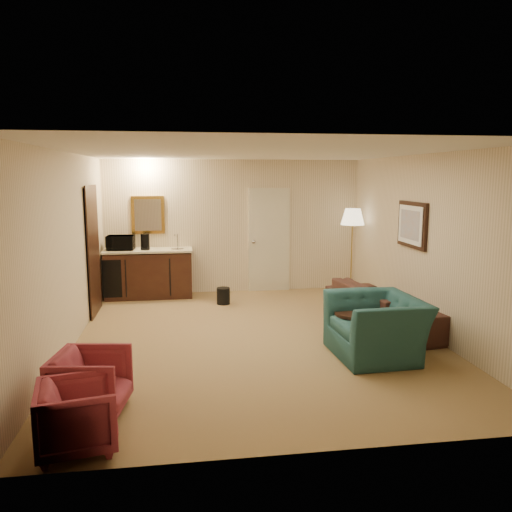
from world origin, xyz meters
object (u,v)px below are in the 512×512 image
(sofa, at_px, (381,300))
(waste_bin, at_px, (223,296))
(rose_chair_near, at_px, (91,380))
(rose_chair_far, at_px, (77,413))
(floor_lamp, at_px, (352,252))
(teal_armchair, at_px, (377,317))
(coffee_maker, at_px, (145,242))
(microwave, at_px, (121,241))
(wetbar_cabinet, at_px, (149,273))
(coffee_table, at_px, (367,330))

(sofa, height_order, waste_bin, sofa)
(rose_chair_near, xyz_separation_m, rose_chair_far, (0.00, -0.65, -0.02))
(sofa, relative_size, waste_bin, 7.35)
(sofa, xyz_separation_m, waste_bin, (-2.25, 1.76, -0.28))
(rose_chair_near, bearing_deg, floor_lamp, -34.99)
(teal_armchair, distance_m, coffee_maker, 4.79)
(teal_armchair, bearing_deg, sofa, 152.15)
(floor_lamp, bearing_deg, coffee_maker, 174.86)
(rose_chair_near, distance_m, microwave, 4.79)
(wetbar_cabinet, distance_m, sofa, 4.37)
(teal_armchair, height_order, rose_chair_near, teal_armchair)
(microwave, bearing_deg, waste_bin, -17.57)
(rose_chair_near, bearing_deg, coffee_table, -59.07)
(sofa, height_order, floor_lamp, floor_lamp)
(rose_chair_near, xyz_separation_m, microwave, (-0.25, 4.72, 0.75))
(waste_bin, height_order, microwave, microwave)
(sofa, xyz_separation_m, microwave, (-4.10, 2.48, 0.66))
(teal_armchair, bearing_deg, coffee_table, -179.67)
(wetbar_cabinet, height_order, rose_chair_far, wetbar_cabinet)
(waste_bin, relative_size, microwave, 0.61)
(sofa, bearing_deg, rose_chair_near, 112.25)
(sofa, relative_size, coffee_maker, 7.34)
(sofa, bearing_deg, teal_armchair, 147.23)
(wetbar_cabinet, relative_size, coffee_table, 1.85)
(rose_chair_near, relative_size, coffee_maker, 2.28)
(coffee_maker, bearing_deg, wetbar_cabinet, 36.20)
(waste_bin, bearing_deg, rose_chair_near, -111.80)
(floor_lamp, bearing_deg, waste_bin, -172.22)
(sofa, height_order, rose_chair_far, sofa)
(coffee_maker, bearing_deg, floor_lamp, 1.56)
(coffee_table, relative_size, coffee_maker, 2.97)
(wetbar_cabinet, height_order, coffee_table, wetbar_cabinet)
(floor_lamp, distance_m, coffee_maker, 3.92)
(sofa, relative_size, teal_armchair, 1.85)
(sofa, height_order, teal_armchair, teal_armchair)
(rose_chair_far, bearing_deg, coffee_maker, -13.33)
(rose_chair_far, bearing_deg, coffee_table, -69.71)
(sofa, relative_size, rose_chair_near, 3.21)
(rose_chair_near, relative_size, coffee_table, 0.77)
(coffee_maker, bearing_deg, coffee_table, -40.19)
(rose_chair_far, relative_size, microwave, 1.31)
(teal_armchair, relative_size, floor_lamp, 0.70)
(floor_lamp, relative_size, microwave, 3.43)
(teal_armchair, distance_m, floor_lamp, 3.35)
(coffee_table, bearing_deg, coffee_maker, 133.10)
(sofa, bearing_deg, waste_bin, 44.02)
(teal_armchair, bearing_deg, wetbar_cabinet, -142.69)
(wetbar_cabinet, bearing_deg, rose_chair_far, -92.67)
(wetbar_cabinet, relative_size, rose_chair_near, 2.41)
(teal_armchair, xyz_separation_m, microwave, (-3.57, 3.62, 0.57))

